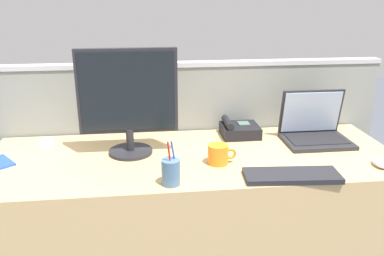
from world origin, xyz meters
The scene contains 11 objects.
desk centered at (0.00, 0.00, 0.38)m, with size 1.93×0.71×0.76m, color tan.
cubicle_divider centered at (0.00, 0.40, 0.57)m, with size 2.19×0.08×1.13m.
desktop_monitor centered at (-0.29, 0.08, 1.03)m, with size 0.46×0.21×0.50m.
laptop centered at (0.64, 0.13, 0.82)m, with size 0.33×0.25×0.26m.
desk_phone centered at (0.27, 0.24, 0.79)m, with size 0.19×0.18×0.10m.
keyboard_main centered at (0.38, -0.29, 0.77)m, with size 0.39×0.14×0.02m, color #232328.
computer_mouse_right_hand centered at (0.80, -0.22, 0.78)m, with size 0.06×0.10×0.03m, color silver.
pen_cup centered at (-0.12, -0.28, 0.81)m, with size 0.07×0.07×0.19m.
cell_phone_blue_case centered at (-0.87, 0.02, 0.76)m, with size 0.07×0.16×0.01m, color blue.
cell_phone_white_slab centered at (-0.72, 0.24, 0.76)m, with size 0.06×0.13×0.01m, color silver.
coffee_mug centered at (0.10, -0.10, 0.80)m, with size 0.13×0.09×0.09m.
Camera 1 is at (-0.22, -1.75, 1.50)m, focal length 38.02 mm.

